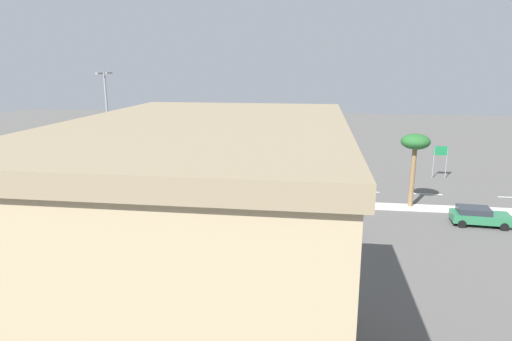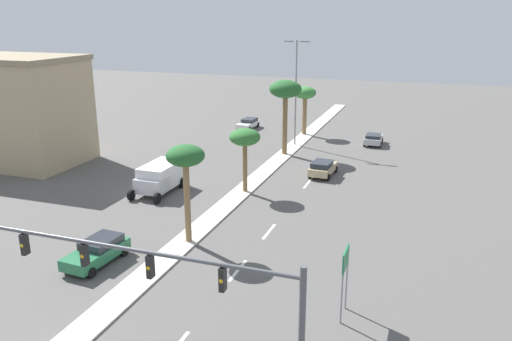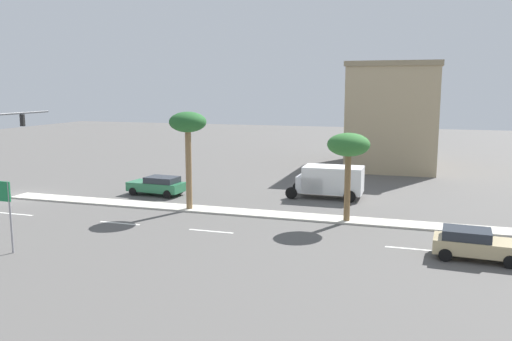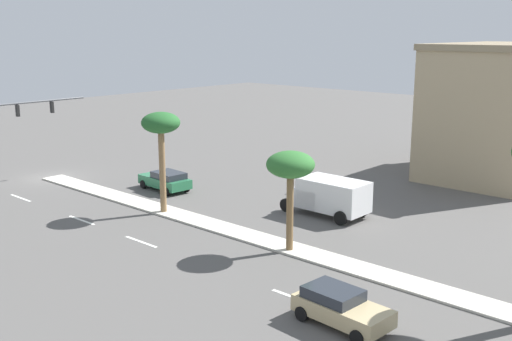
% 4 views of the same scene
% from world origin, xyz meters
% --- Properties ---
extents(ground_plane, '(160.00, 160.00, 0.00)m').
position_xyz_m(ground_plane, '(0.00, 28.18, 0.00)').
color(ground_plane, '#565451').
extents(median_curb, '(1.80, 72.48, 0.12)m').
position_xyz_m(median_curb, '(0.00, 36.24, 0.06)').
color(median_curb, beige).
rests_on(median_curb, ground).
extents(lane_stripe_right, '(0.20, 2.80, 0.01)m').
position_xyz_m(lane_stripe_right, '(4.83, 11.99, 0.01)').
color(lane_stripe_right, silver).
rests_on(lane_stripe_right, ground).
extents(lane_stripe_left, '(0.20, 2.80, 0.01)m').
position_xyz_m(lane_stripe_left, '(4.83, 18.14, 0.01)').
color(lane_stripe_left, silver).
rests_on(lane_stripe_left, ground).
extents(lane_stripe_far, '(0.20, 2.80, 0.01)m').
position_xyz_m(lane_stripe_far, '(4.83, 29.54, 0.01)').
color(lane_stripe_far, silver).
rests_on(lane_stripe_far, ground).
extents(traffic_signal_gantry, '(14.64, 0.53, 6.92)m').
position_xyz_m(traffic_signal_gantry, '(7.69, 0.87, 4.57)').
color(traffic_signal_gantry, '#515459').
rests_on(traffic_signal_gantry, ground).
extents(directional_road_sign, '(0.10, 1.56, 3.71)m').
position_xyz_m(directional_road_sign, '(11.65, 9.30, 2.71)').
color(directional_road_sign, gray).
rests_on(directional_road_sign, ground).
extents(commercial_building, '(14.17, 9.06, 10.89)m').
position_xyz_m(commercial_building, '(-25.62, 26.88, 5.46)').
color(commercial_building, tan).
rests_on(commercial_building, ground).
extents(palm_tree_trailing, '(2.52, 2.52, 6.66)m').
position_xyz_m(palm_tree_trailing, '(0.25, 14.65, 5.78)').
color(palm_tree_trailing, olive).
rests_on(palm_tree_trailing, median_curb).
extents(palm_tree_leading, '(2.63, 2.63, 5.52)m').
position_xyz_m(palm_tree_leading, '(0.29, 25.46, 4.75)').
color(palm_tree_leading, brown).
rests_on(palm_tree_leading, median_curb).
extents(palm_tree_right, '(3.45, 3.45, 8.04)m').
position_xyz_m(palm_tree_right, '(-0.01, 38.62, 6.91)').
color(palm_tree_right, brown).
rests_on(palm_tree_right, median_curb).
extents(palm_tree_mid, '(2.79, 2.79, 6.04)m').
position_xyz_m(palm_tree_mid, '(-0.36, 48.78, 5.09)').
color(palm_tree_mid, olive).
rests_on(palm_tree_mid, median_curb).
extents(street_lamp_center, '(2.90, 0.24, 11.93)m').
position_xyz_m(street_lamp_center, '(-0.06, 43.10, 6.96)').
color(street_lamp_center, gray).
rests_on(street_lamp_center, median_curb).
extents(sedan_green_leading, '(2.30, 4.54, 1.48)m').
position_xyz_m(sedan_green_leading, '(-3.72, 10.10, 0.79)').
color(sedan_green_leading, '#287047').
rests_on(sedan_green_leading, ground).
extents(sedan_silver_left, '(2.05, 3.86, 1.33)m').
position_xyz_m(sedan_silver_left, '(8.68, 46.39, 0.73)').
color(sedan_silver_left, '#B2B2B7').
rests_on(sedan_silver_left, ground).
extents(sedan_white_center, '(2.09, 4.32, 1.31)m').
position_xyz_m(sedan_white_center, '(-8.39, 49.95, 0.71)').
color(sedan_white_center, silver).
rests_on(sedan_white_center, ground).
extents(sedan_tan_mid, '(2.21, 4.21, 1.49)m').
position_xyz_m(sedan_tan_mid, '(5.60, 32.46, 0.79)').
color(sedan_tan_mid, tan).
rests_on(sedan_tan_mid, ground).
extents(box_truck, '(2.71, 5.64, 2.45)m').
position_xyz_m(box_truck, '(-6.71, 23.08, 1.33)').
color(box_truck, silver).
rests_on(box_truck, ground).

